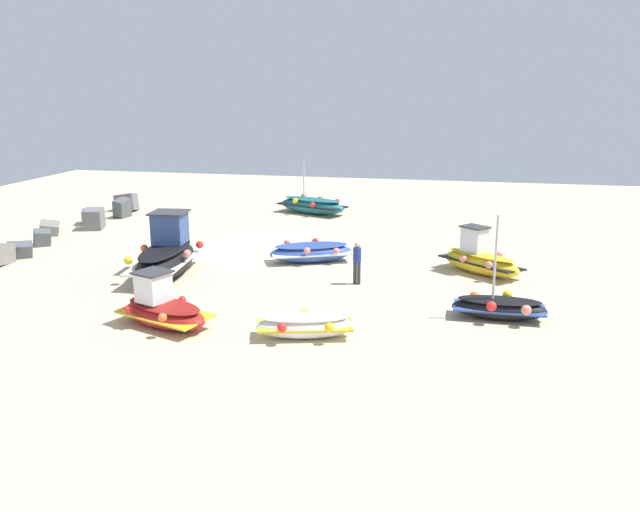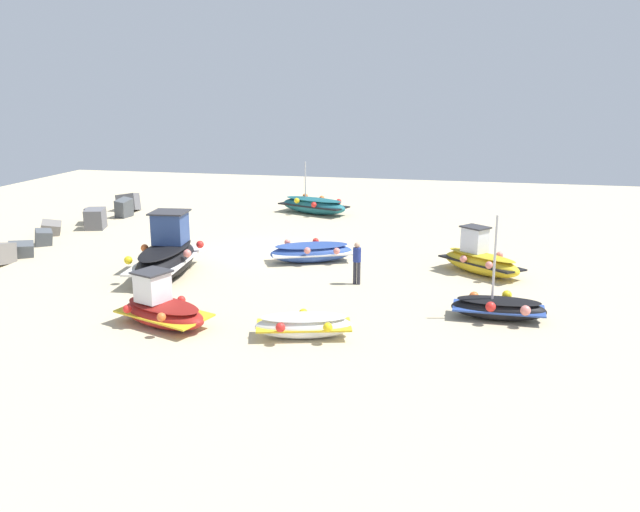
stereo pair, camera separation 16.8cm
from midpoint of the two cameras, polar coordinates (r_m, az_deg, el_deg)
The scene contains 10 objects.
ground_plane at distance 31.66m, azimuth -3.93°, elevation 0.34°, with size 52.26×52.26×0.00m, color beige.
fishing_boat_0 at distance 29.76m, azimuth -0.55°, elevation 0.34°, with size 2.67×3.88×0.93m.
fishing_boat_1 at distance 40.91m, azimuth -0.42°, elevation 4.30°, with size 2.99×4.65×3.11m.
fishing_boat_2 at distance 28.20m, azimuth -12.59°, elevation 0.04°, with size 5.16×2.49×2.57m.
fishing_boat_3 at distance 23.33m, azimuth 14.95°, elevation -4.21°, with size 1.67×3.11×3.53m.
fishing_boat_4 at distance 28.63m, azimuth 13.48°, elevation -0.30°, with size 3.34×3.69×1.98m.
fishing_boat_5 at distance 22.54m, azimuth -12.93°, elevation -4.35°, with size 2.55×3.62×1.80m.
fishing_boat_6 at distance 20.97m, azimuth -1.15°, elevation -5.83°, with size 1.84×3.20×0.77m.
person_walking at distance 26.33m, azimuth 3.30°, elevation -0.34°, with size 0.32×0.32×1.68m.
breakwater_rocks at distance 36.17m, azimuth -21.44°, elevation 1.88°, with size 17.93×2.96×1.34m.
Camera 2 is at (-29.41, -8.97, 7.59)m, focal length 38.12 mm.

